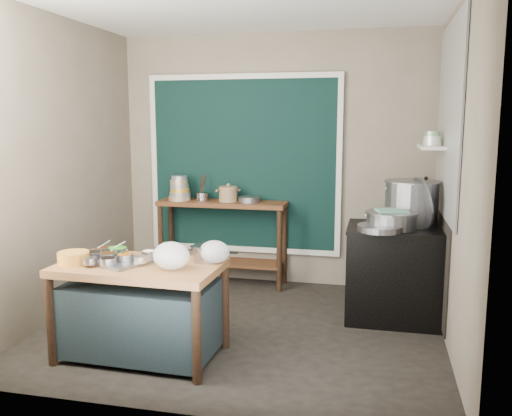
% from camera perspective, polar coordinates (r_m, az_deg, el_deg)
% --- Properties ---
extents(floor, '(3.50, 3.00, 0.02)m').
position_cam_1_polar(floor, '(5.00, -1.52, -12.57)').
color(floor, black).
rests_on(floor, ground).
extents(back_wall, '(3.50, 0.02, 2.80)m').
position_cam_1_polar(back_wall, '(6.13, 1.95, 5.02)').
color(back_wall, '#7A6D5E').
rests_on(back_wall, floor).
extents(left_wall, '(0.02, 3.00, 2.80)m').
position_cam_1_polar(left_wall, '(5.38, -20.10, 3.90)').
color(left_wall, '#7A6D5E').
rests_on(left_wall, floor).
extents(right_wall, '(0.02, 3.00, 2.80)m').
position_cam_1_polar(right_wall, '(4.56, 20.40, 3.05)').
color(right_wall, '#7A6D5E').
rests_on(right_wall, floor).
extents(ceiling, '(3.50, 3.00, 0.02)m').
position_cam_1_polar(ceiling, '(4.75, -1.67, 20.94)').
color(ceiling, '#7A6D5E').
rests_on(ceiling, back_wall).
extents(curtain_panel, '(2.10, 0.02, 1.90)m').
position_cam_1_polar(curtain_panel, '(6.18, -1.32, 4.59)').
color(curtain_panel, black).
rests_on(curtain_panel, back_wall).
extents(curtain_frame, '(2.22, 0.03, 2.02)m').
position_cam_1_polar(curtain_frame, '(6.17, -1.35, 4.58)').
color(curtain_frame, beige).
rests_on(curtain_frame, back_wall).
extents(tile_panel, '(0.02, 1.70, 1.70)m').
position_cam_1_polar(tile_panel, '(5.08, 19.61, 8.74)').
color(tile_panel, '#B2B2AA').
rests_on(tile_panel, right_wall).
extents(soot_patch, '(0.01, 1.30, 1.30)m').
position_cam_1_polar(soot_patch, '(5.30, 18.88, -3.76)').
color(soot_patch, black).
rests_on(soot_patch, right_wall).
extents(wall_shelf, '(0.22, 0.70, 0.03)m').
position_cam_1_polar(wall_shelf, '(5.37, 17.98, 6.15)').
color(wall_shelf, beige).
rests_on(wall_shelf, right_wall).
extents(prep_table, '(1.27, 0.76, 0.75)m').
position_cam_1_polar(prep_table, '(4.40, -12.01, -10.50)').
color(prep_table, '#986137').
rests_on(prep_table, floor).
extents(back_counter, '(1.45, 0.40, 0.95)m').
position_cam_1_polar(back_counter, '(6.18, -3.53, -3.64)').
color(back_counter, '#563018').
rests_on(back_counter, floor).
extents(stove_block, '(0.90, 0.68, 0.85)m').
position_cam_1_polar(stove_block, '(5.24, 14.57, -6.80)').
color(stove_block, black).
rests_on(stove_block, floor).
extents(stove_top, '(0.92, 0.69, 0.03)m').
position_cam_1_polar(stove_top, '(5.14, 14.76, -2.08)').
color(stove_top, black).
rests_on(stove_top, stove_block).
extents(condiment_tray, '(0.62, 0.55, 0.02)m').
position_cam_1_polar(condiment_tray, '(4.39, -14.50, -5.37)').
color(condiment_tray, gray).
rests_on(condiment_tray, prep_table).
extents(condiment_bowls, '(0.54, 0.43, 0.06)m').
position_cam_1_polar(condiment_bowls, '(4.39, -14.85, -4.83)').
color(condiment_bowls, gray).
rests_on(condiment_bowls, condiment_tray).
extents(yellow_basin, '(0.32, 0.32, 0.09)m').
position_cam_1_polar(yellow_basin, '(4.42, -18.65, -4.98)').
color(yellow_basin, gold).
rests_on(yellow_basin, prep_table).
extents(saucepan, '(0.24, 0.24, 0.13)m').
position_cam_1_polar(saucepan, '(4.27, -5.19, -4.78)').
color(saucepan, gray).
rests_on(saucepan, prep_table).
extents(plastic_bag_a, '(0.33, 0.30, 0.21)m').
position_cam_1_polar(plastic_bag_a, '(4.06, -8.91, -4.99)').
color(plastic_bag_a, white).
rests_on(plastic_bag_a, prep_table).
extents(plastic_bag_b, '(0.27, 0.25, 0.18)m').
position_cam_1_polar(plastic_bag_b, '(4.21, -4.40, -4.63)').
color(plastic_bag_b, white).
rests_on(plastic_bag_b, prep_table).
extents(bowl_stack, '(0.25, 0.25, 0.28)m').
position_cam_1_polar(bowl_stack, '(6.20, -8.08, 1.93)').
color(bowl_stack, tan).
rests_on(bowl_stack, back_counter).
extents(utensil_cup, '(0.20, 0.20, 0.09)m').
position_cam_1_polar(utensil_cup, '(6.15, -5.63, 1.20)').
color(utensil_cup, gray).
rests_on(utensil_cup, back_counter).
extents(ceramic_crock, '(0.29, 0.29, 0.15)m').
position_cam_1_polar(ceramic_crock, '(6.05, -2.93, 1.38)').
color(ceramic_crock, brown).
rests_on(ceramic_crock, back_counter).
extents(wide_bowl, '(0.31, 0.31, 0.06)m').
position_cam_1_polar(wide_bowl, '(6.01, -0.70, 0.92)').
color(wide_bowl, gray).
rests_on(wide_bowl, back_counter).
extents(stock_pot, '(0.70, 0.70, 0.41)m').
position_cam_1_polar(stock_pot, '(5.27, 16.04, 0.56)').
color(stock_pot, gray).
rests_on(stock_pot, stove_top).
extents(pot_lid, '(0.24, 0.48, 0.46)m').
position_cam_1_polar(pot_lid, '(5.14, 17.12, 0.58)').
color(pot_lid, gray).
rests_on(pot_lid, stove_top).
extents(steamer, '(0.61, 0.61, 0.15)m').
position_cam_1_polar(steamer, '(5.03, 14.06, -1.23)').
color(steamer, gray).
rests_on(steamer, stove_top).
extents(green_cloth, '(0.31, 0.27, 0.02)m').
position_cam_1_polar(green_cloth, '(5.02, 14.10, -0.25)').
color(green_cloth, '#5D9885').
rests_on(green_cloth, steamer).
extents(shallow_pan, '(0.42, 0.42, 0.05)m').
position_cam_1_polar(shallow_pan, '(4.90, 12.93, -2.08)').
color(shallow_pan, gray).
rests_on(shallow_pan, stove_top).
extents(shelf_bowl_stack, '(0.16, 0.16, 0.13)m').
position_cam_1_polar(shelf_bowl_stack, '(5.30, 18.09, 6.94)').
color(shelf_bowl_stack, silver).
rests_on(shelf_bowl_stack, wall_shelf).
extents(shelf_bowl_green, '(0.19, 0.19, 0.05)m').
position_cam_1_polar(shelf_bowl_green, '(5.55, 17.85, 6.65)').
color(shelf_bowl_green, gray).
rests_on(shelf_bowl_green, wall_shelf).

